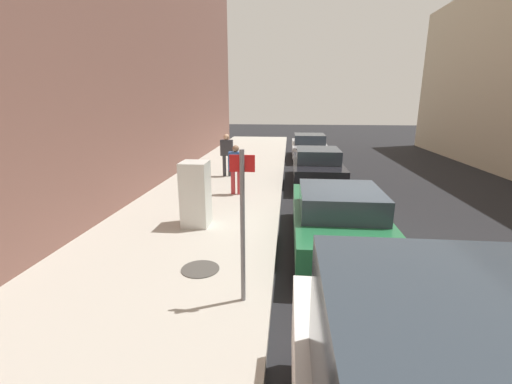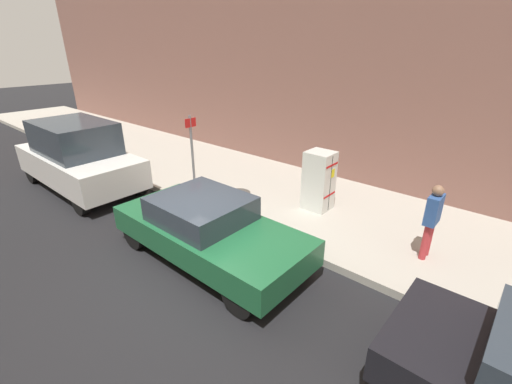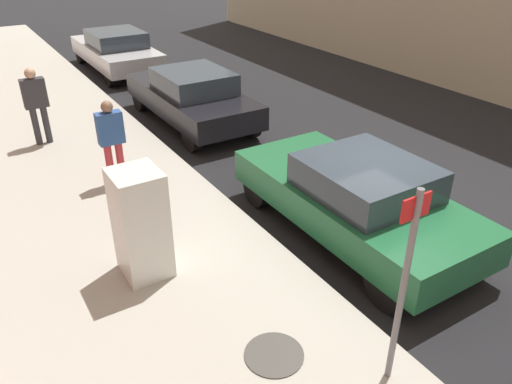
{
  "view_description": "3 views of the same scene",
  "coord_description": "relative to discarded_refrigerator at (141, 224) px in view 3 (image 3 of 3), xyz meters",
  "views": [
    {
      "loc": [
        -1.55,
        -7.19,
        3.18
      ],
      "look_at": [
        -2.37,
        1.32,
        0.88
      ],
      "focal_mm": 24.0,
      "sensor_mm": 36.0,
      "label": 1
    },
    {
      "loc": [
        3.67,
        4.9,
        4.29
      ],
      "look_at": [
        -2.18,
        -0.14,
        0.94
      ],
      "focal_mm": 24.0,
      "sensor_mm": 36.0,
      "label": 2
    },
    {
      "loc": [
        -5.49,
        -5.06,
        4.62
      ],
      "look_at": [
        -1.66,
        1.09,
        0.65
      ],
      "focal_mm": 35.0,
      "sensor_mm": 36.0,
      "label": 3
    }
  ],
  "objects": [
    {
      "name": "ground_plane",
      "position": [
        3.79,
        -0.66,
        -0.97
      ],
      "size": [
        80.0,
        80.0,
        0.0
      ],
      "primitive_type": "plane",
      "color": "black"
    },
    {
      "name": "sidewalk_slab",
      "position": [
        -0.23,
        -0.66,
        -0.88
      ],
      "size": [
        4.51,
        44.0,
        0.18
      ],
      "primitive_type": "cube",
      "color": "#B2ADA0",
      "rests_on": "ground"
    },
    {
      "name": "discarded_refrigerator",
      "position": [
        0.0,
        0.0,
        0.0
      ],
      "size": [
        0.64,
        0.7,
        1.58
      ],
      "color": "silver",
      "rests_on": "sidewalk_slab"
    },
    {
      "name": "manhole_cover",
      "position": [
        0.68,
        -2.3,
        -0.78
      ],
      "size": [
        0.7,
        0.7,
        0.02
      ],
      "primitive_type": "cylinder",
      "color": "#47443F",
      "rests_on": "sidewalk_slab"
    },
    {
      "name": "street_sign_post",
      "position": [
        1.59,
        -3.19,
        0.53
      ],
      "size": [
        0.36,
        0.07,
        2.35
      ],
      "color": "slate",
      "rests_on": "sidewalk_slab"
    },
    {
      "name": "pedestrian_walking_far",
      "position": [
        0.54,
        2.94,
        0.13
      ],
      "size": [
        0.47,
        0.22,
        1.61
      ],
      "rotation": [
        0.0,
        0.0,
        4.9
      ],
      "color": "#B73338",
      "rests_on": "sidewalk_slab"
    },
    {
      "name": "pedestrian_standing_near",
      "position": [
        -0.25,
        5.67,
        0.2
      ],
      "size": [
        0.49,
        0.23,
        1.7
      ],
      "rotation": [
        0.0,
        0.0,
        3.53
      ],
      "color": "#333338",
      "rests_on": "sidewalk_slab"
    },
    {
      "name": "parked_sedan_green",
      "position": [
        3.34,
        -0.65,
        -0.25
      ],
      "size": [
        1.89,
        4.42,
        1.38
      ],
      "color": "#1E6038",
      "rests_on": "ground"
    },
    {
      "name": "parked_sedan_dark",
      "position": [
        3.34,
        5.45,
        -0.24
      ],
      "size": [
        1.81,
        4.47,
        1.4
      ],
      "color": "black",
      "rests_on": "ground"
    },
    {
      "name": "parked_sedan_silver",
      "position": [
        3.34,
        11.41,
        -0.26
      ],
      "size": [
        1.85,
        4.61,
        1.38
      ],
      "color": "silver",
      "rests_on": "ground"
    }
  ]
}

